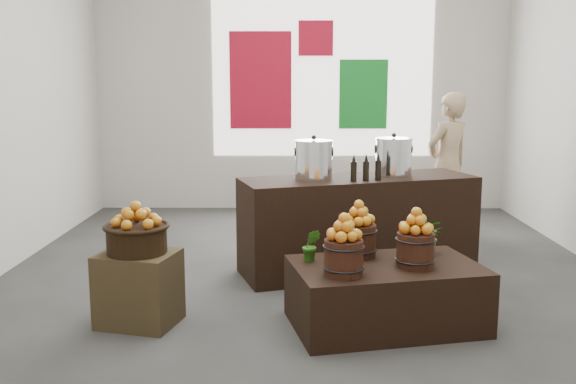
{
  "coord_description": "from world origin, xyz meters",
  "views": [
    {
      "loc": [
        -0.13,
        -6.0,
        1.88
      ],
      "look_at": [
        -0.17,
        -0.4,
        0.92
      ],
      "focal_mm": 40.0,
      "sensor_mm": 36.0,
      "label": 1
    }
  ],
  "objects_px": {
    "stock_pot_center": "(393,158)",
    "shopper": "(448,165)",
    "wicker_basket": "(137,240)",
    "crate": "(139,288)",
    "counter": "(358,224)",
    "display_table": "(386,295)",
    "stock_pot_left": "(314,161)"
  },
  "relations": [
    {
      "from": "crate",
      "to": "stock_pot_center",
      "type": "distance_m",
      "value": 2.84
    },
    {
      "from": "stock_pot_center",
      "to": "shopper",
      "type": "height_order",
      "value": "shopper"
    },
    {
      "from": "display_table",
      "to": "stock_pot_center",
      "type": "bearing_deg",
      "value": 67.47
    },
    {
      "from": "counter",
      "to": "shopper",
      "type": "bearing_deg",
      "value": 32.83
    },
    {
      "from": "wicker_basket",
      "to": "crate",
      "type": "bearing_deg",
      "value": 0.0
    },
    {
      "from": "stock_pot_center",
      "to": "wicker_basket",
      "type": "bearing_deg",
      "value": -144.49
    },
    {
      "from": "counter",
      "to": "shopper",
      "type": "height_order",
      "value": "shopper"
    },
    {
      "from": "stock_pot_left",
      "to": "counter",
      "type": "bearing_deg",
      "value": 17.92
    },
    {
      "from": "wicker_basket",
      "to": "stock_pot_center",
      "type": "distance_m",
      "value": 2.75
    },
    {
      "from": "display_table",
      "to": "stock_pot_center",
      "type": "xyz_separation_m",
      "value": [
        0.28,
        1.6,
        0.88
      ]
    },
    {
      "from": "crate",
      "to": "display_table",
      "type": "height_order",
      "value": "crate"
    },
    {
      "from": "wicker_basket",
      "to": "stock_pot_left",
      "type": "xyz_separation_m",
      "value": [
        1.4,
        1.32,
        0.45
      ]
    },
    {
      "from": "crate",
      "to": "stock_pot_center",
      "type": "xyz_separation_m",
      "value": [
        2.21,
        1.58,
        0.84
      ]
    },
    {
      "from": "crate",
      "to": "shopper",
      "type": "xyz_separation_m",
      "value": [
        3.09,
        2.97,
        0.59
      ]
    },
    {
      "from": "stock_pot_center",
      "to": "crate",
      "type": "bearing_deg",
      "value": -144.49
    },
    {
      "from": "counter",
      "to": "display_table",
      "type": "bearing_deg",
      "value": -105.25
    },
    {
      "from": "display_table",
      "to": "counter",
      "type": "distance_m",
      "value": 1.51
    },
    {
      "from": "shopper",
      "to": "crate",
      "type": "bearing_deg",
      "value": 10.3
    },
    {
      "from": "wicker_basket",
      "to": "display_table",
      "type": "height_order",
      "value": "wicker_basket"
    },
    {
      "from": "display_table",
      "to": "stock_pot_left",
      "type": "bearing_deg",
      "value": 98.77
    },
    {
      "from": "stock_pot_center",
      "to": "counter",
      "type": "bearing_deg",
      "value": -162.08
    },
    {
      "from": "crate",
      "to": "display_table",
      "type": "distance_m",
      "value": 1.93
    },
    {
      "from": "counter",
      "to": "stock_pot_center",
      "type": "bearing_deg",
      "value": -0.0
    },
    {
      "from": "stock_pot_left",
      "to": "shopper",
      "type": "xyz_separation_m",
      "value": [
        1.69,
        1.66,
        -0.25
      ]
    },
    {
      "from": "display_table",
      "to": "counter",
      "type": "xyz_separation_m",
      "value": [
        -0.07,
        1.49,
        0.23
      ]
    },
    {
      "from": "crate",
      "to": "display_table",
      "type": "relative_size",
      "value": 0.4
    },
    {
      "from": "counter",
      "to": "stock_pot_center",
      "type": "xyz_separation_m",
      "value": [
        0.35,
        0.11,
        0.66
      ]
    },
    {
      "from": "wicker_basket",
      "to": "stock_pot_left",
      "type": "height_order",
      "value": "stock_pot_left"
    },
    {
      "from": "wicker_basket",
      "to": "counter",
      "type": "relative_size",
      "value": 0.2
    },
    {
      "from": "display_table",
      "to": "shopper",
      "type": "bearing_deg",
      "value": 56.23
    },
    {
      "from": "counter",
      "to": "stock_pot_left",
      "type": "relative_size",
      "value": 6.47
    },
    {
      "from": "crate",
      "to": "counter",
      "type": "relative_size",
      "value": 0.25
    }
  ]
}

